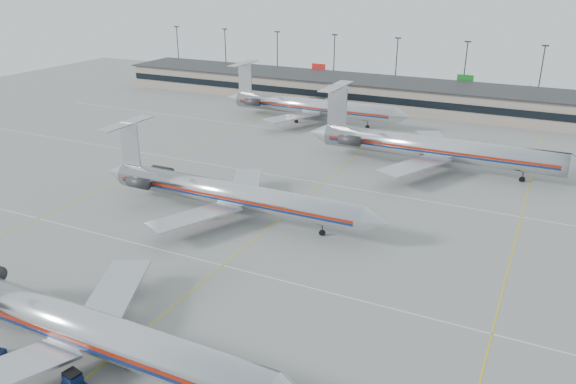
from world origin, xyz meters
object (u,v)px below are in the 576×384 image
Objects in this scene: jet_foreground at (67,322)px; belt_loader at (121,354)px; tug_center at (75,384)px; jet_second_row at (228,193)px.

belt_loader is at bearing 17.36° from jet_foreground.
jet_foreground reaches higher than belt_loader.
tug_center is 4.85m from belt_loader.
belt_loader is (4.42, 1.38, -2.81)m from jet_foreground.
jet_foreground is at bearing 150.82° from tug_center.
jet_foreground is at bearing -162.04° from belt_loader.
jet_second_row reaches higher than tug_center.
tug_center is 0.57× the size of belt_loader.
jet_foreground reaches higher than tug_center.
belt_loader reaches higher than tug_center.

